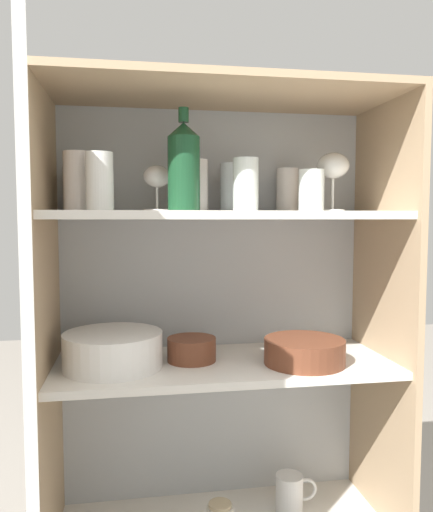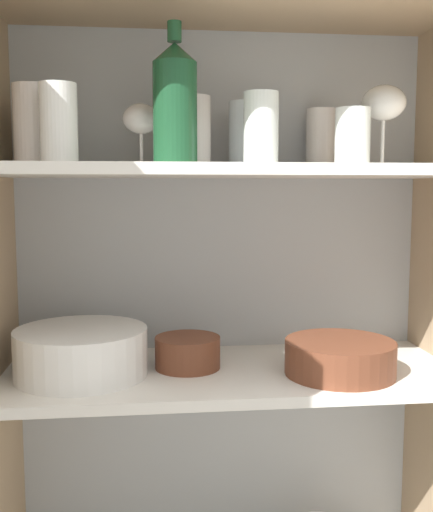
{
  "view_description": "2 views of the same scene",
  "coord_description": "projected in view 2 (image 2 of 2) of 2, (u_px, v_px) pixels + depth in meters",
  "views": [
    {
      "loc": [
        -0.23,
        -1.09,
        1.2
      ],
      "look_at": [
        -0.01,
        0.22,
        1.1
      ],
      "focal_mm": 35.0,
      "sensor_mm": 36.0,
      "label": 1
    },
    {
      "loc": [
        -0.15,
        -0.96,
        1.18
      ],
      "look_at": [
        -0.03,
        0.17,
        1.05
      ],
      "focal_mm": 42.0,
      "sensor_mm": 36.0,
      "label": 2
    }
  ],
  "objects": [
    {
      "name": "cupboard_back_panel",
      "position": [
        220.0,
        376.0,
        1.36
      ],
      "size": [
        0.91,
        0.02,
        1.51
      ],
      "primitive_type": "cube",
      "color": "#B2B7BC",
      "rests_on": "ground_plane"
    },
    {
      "name": "cupboard_top_panel",
      "position": [
        232.0,
        1.0,
        1.09
      ],
      "size": [
        0.91,
        0.38,
        0.02
      ],
      "primitive_type": "cube",
      "color": "tan",
      "rests_on": "cupboard_side_left"
    },
    {
      "name": "shelf_board_middle",
      "position": [
        231.0,
        374.0,
        1.17
      ],
      "size": [
        0.87,
        0.34,
        0.02
      ],
      "primitive_type": "cube",
      "color": "silver"
    },
    {
      "name": "shelf_board_upper",
      "position": [
        231.0,
        171.0,
        1.13
      ],
      "size": [
        0.87,
        0.34,
        0.02
      ],
      "primitive_type": "cube",
      "color": "silver"
    },
    {
      "name": "tumbler_glass_0",
      "position": [
        246.0,
        135.0,
        1.22
      ],
      "size": [
        0.07,
        0.07,
        0.13
      ],
      "color": "white",
      "rests_on": "shelf_board_upper"
    },
    {
      "name": "tumbler_glass_1",
      "position": [
        321.0,
        139.0,
        1.27
      ],
      "size": [
        0.06,
        0.06,
        0.12
      ],
      "color": "silver",
      "rests_on": "shelf_board_upper"
    },
    {
      "name": "tumbler_glass_2",
      "position": [
        33.0,
        138.0,
        1.18
      ],
      "size": [
        0.06,
        0.06,
        0.12
      ],
      "color": "white",
      "rests_on": "shelf_board_upper"
    },
    {
      "name": "tumbler_glass_3",
      "position": [
        261.0,
        129.0,
        1.11
      ],
      "size": [
        0.07,
        0.07,
        0.13
      ],
      "color": "white",
      "rests_on": "shelf_board_upper"
    },
    {
      "name": "tumbler_glass_4",
      "position": [
        352.0,
        137.0,
        1.13
      ],
      "size": [
        0.07,
        0.07,
        0.11
      ],
      "color": "white",
      "rests_on": "shelf_board_upper"
    },
    {
      "name": "tumbler_glass_5",
      "position": [
        191.0,
        132.0,
        1.18
      ],
      "size": [
        0.08,
        0.08,
        0.14
      ],
      "color": "silver",
      "rests_on": "shelf_board_upper"
    },
    {
      "name": "tumbler_glass_6",
      "position": [
        59.0,
        124.0,
        1.02
      ],
      "size": [
        0.06,
        0.06,
        0.14
      ],
      "color": "white",
      "rests_on": "shelf_board_upper"
    },
    {
      "name": "tumbler_glass_7",
      "position": [
        33.0,
        125.0,
        1.09
      ],
      "size": [
        0.07,
        0.07,
        0.14
      ],
      "color": "silver",
      "rests_on": "shelf_board_upper"
    },
    {
      "name": "wine_glass_0",
      "position": [
        384.0,
        106.0,
        1.16
      ],
      "size": [
        0.09,
        0.09,
        0.16
      ],
      "color": "white",
      "rests_on": "shelf_board_upper"
    },
    {
      "name": "wine_glass_1",
      "position": [
        141.0,
        124.0,
        1.15
      ],
      "size": [
        0.07,
        0.07,
        0.12
      ],
      "color": "silver",
      "rests_on": "shelf_board_upper"
    },
    {
      "name": "wine_bottle",
      "position": [
        175.0,
        103.0,
        1.07
      ],
      "size": [
        0.08,
        0.08,
        0.25
      ],
      "color": "#194728",
      "rests_on": "shelf_board_upper"
    },
    {
      "name": "plate_stack_white",
      "position": [
        81.0,
        352.0,
        1.12
      ],
      "size": [
        0.25,
        0.25,
        0.09
      ],
      "color": "white",
      "rests_on": "shelf_board_middle"
    },
    {
      "name": "mixing_bowl_large",
      "position": [
        340.0,
        356.0,
        1.13
      ],
      "size": [
        0.21,
        0.21,
        0.07
      ],
      "color": "brown",
      "rests_on": "shelf_board_middle"
    },
    {
      "name": "serving_bowl_small",
      "position": [
        188.0,
        351.0,
        1.17
      ],
      "size": [
        0.13,
        0.13,
        0.06
      ],
      "color": "brown",
      "rests_on": "shelf_board_middle"
    }
  ]
}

